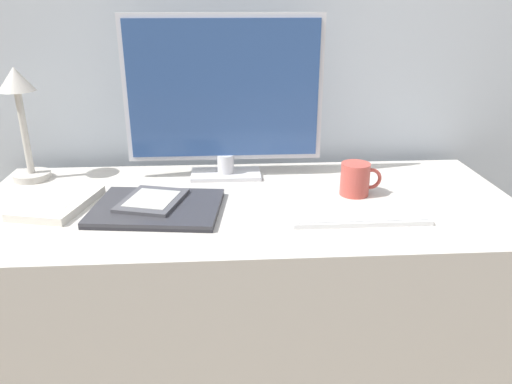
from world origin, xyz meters
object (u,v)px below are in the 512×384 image
desk_lamp (20,107)px  notebook (57,203)px  coffee_mug (356,179)px  keyboard (358,215)px  ereader (152,200)px  laptop (157,208)px  monitor (224,96)px

desk_lamp → notebook: desk_lamp is taller
coffee_mug → keyboard: bearing=-101.5°
keyboard → ereader: bearing=169.7°
laptop → ereader: (-0.01, 0.02, 0.01)m
monitor → desk_lamp: size_ratio=1.73×
ereader → desk_lamp: (-0.39, 0.25, 0.19)m
keyboard → coffee_mug: (0.03, 0.15, 0.04)m
notebook → coffee_mug: bearing=2.5°
desk_lamp → notebook: (0.14, -0.22, -0.21)m
laptop → desk_lamp: size_ratio=1.04×
keyboard → notebook: 0.77m
laptop → notebook: 0.27m
ereader → notebook: ereader is taller
notebook → ereader: bearing=-6.0°
monitor → desk_lamp: (-0.58, 0.01, -0.03)m
monitor → notebook: 0.54m
notebook → coffee_mug: coffee_mug is taller
monitor → notebook: monitor is taller
monitor → ereader: bearing=-129.1°
monitor → ereader: size_ratio=2.76×
keyboard → laptop: (-0.50, 0.07, 0.00)m
keyboard → notebook: bearing=171.1°
monitor → ereader: 0.38m
keyboard → laptop: 0.51m
monitor → keyboard: (0.32, -0.33, -0.24)m
ereader → coffee_mug: bearing=6.3°
laptop → coffee_mug: 0.54m
laptop → monitor: bearing=55.3°
laptop → notebook: notebook is taller
ereader → notebook: 0.25m
desk_lamp → keyboard: bearing=-20.6°
coffee_mug → notebook: bearing=-177.5°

